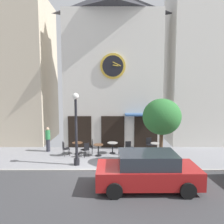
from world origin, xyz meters
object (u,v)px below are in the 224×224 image
(cafe_chair_facing_wall, at_px, (64,148))
(cafe_table_near_curb, at_px, (97,148))
(cafe_table_center_left, at_px, (76,146))
(cafe_table_center_right, at_px, (112,146))
(parked_car_red, at_px, (146,170))
(cafe_chair_right_end, at_px, (85,149))
(pedestrian_green, at_px, (47,139))
(cafe_table_rightmost, at_px, (154,147))
(cafe_chair_curbside, at_px, (128,147))
(street_tree, at_px, (161,117))
(street_lamp, at_px, (75,129))
(cafe_chair_mid_row, at_px, (90,145))
(cafe_table_leftmost, at_px, (129,152))
(cafe_chair_facing_street, at_px, (148,143))

(cafe_chair_facing_wall, bearing_deg, cafe_table_near_curb, -0.25)
(cafe_table_center_left, height_order, cafe_table_center_right, cafe_table_center_left)
(cafe_table_near_curb, bearing_deg, parked_car_red, -60.94)
(cafe_chair_right_end, distance_m, pedestrian_green, 2.97)
(cafe_table_center_right, distance_m, cafe_table_rightmost, 2.80)
(cafe_chair_curbside, bearing_deg, street_tree, -45.82)
(cafe_table_center_right, height_order, parked_car_red, parked_car_red)
(cafe_table_center_left, relative_size, cafe_table_center_right, 1.06)
(street_lamp, relative_size, cafe_chair_curbside, 4.47)
(street_tree, height_order, cafe_table_rightmost, street_tree)
(cafe_table_rightmost, distance_m, cafe_chair_mid_row, 4.24)
(cafe_table_leftmost, bearing_deg, street_lamp, -163.77)
(street_lamp, distance_m, cafe_table_near_curb, 2.49)
(cafe_table_near_curb, distance_m, cafe_table_rightmost, 3.72)
(cafe_table_center_left, height_order, pedestrian_green, pedestrian_green)
(cafe_table_leftmost, relative_size, pedestrian_green, 0.43)
(cafe_table_center_right, bearing_deg, cafe_chair_curbside, -22.53)
(cafe_chair_facing_wall, relative_size, parked_car_red, 0.21)
(street_tree, relative_size, cafe_table_near_curb, 5.04)
(street_tree, height_order, cafe_chair_right_end, street_tree)
(cafe_chair_mid_row, xyz_separation_m, cafe_chair_curbside, (2.46, -0.46, 0.00))
(cafe_chair_facing_wall, height_order, pedestrian_green, pedestrian_green)
(cafe_chair_facing_street, relative_size, cafe_chair_mid_row, 1.00)
(cafe_table_center_right, height_order, cafe_table_rightmost, cafe_table_rightmost)
(cafe_table_rightmost, relative_size, cafe_chair_right_end, 0.83)
(cafe_chair_mid_row, bearing_deg, cafe_chair_curbside, -10.62)
(cafe_table_near_curb, height_order, cafe_table_rightmost, cafe_table_rightmost)
(cafe_table_center_left, distance_m, cafe_chair_facing_street, 4.89)
(cafe_table_center_left, distance_m, cafe_chair_curbside, 3.34)
(cafe_chair_mid_row, distance_m, cafe_chair_curbside, 2.51)
(cafe_table_leftmost, relative_size, cafe_table_rightmost, 0.96)
(cafe_table_rightmost, relative_size, cafe_chair_mid_row, 0.83)
(cafe_table_center_left, distance_m, pedestrian_green, 2.21)
(street_tree, relative_size, cafe_chair_facing_wall, 4.14)
(cafe_table_rightmost, xyz_separation_m, cafe_chair_mid_row, (-4.23, 0.23, 0.03))
(parked_car_red, bearing_deg, pedestrian_green, 138.33)
(street_tree, relative_size, cafe_chair_mid_row, 4.14)
(pedestrian_green, bearing_deg, cafe_chair_facing_wall, -34.58)
(street_lamp, bearing_deg, cafe_chair_right_end, 76.70)
(cafe_table_leftmost, relative_size, cafe_chair_curbside, 0.80)
(cafe_table_leftmost, bearing_deg, pedestrian_green, 163.01)
(cafe_chair_curbside, distance_m, pedestrian_green, 5.51)
(cafe_chair_curbside, height_order, pedestrian_green, pedestrian_green)
(cafe_table_leftmost, distance_m, pedestrian_green, 5.69)
(street_tree, height_order, cafe_table_leftmost, street_tree)
(cafe_table_center_left, relative_size, cafe_chair_mid_row, 0.86)
(cafe_table_center_right, height_order, cafe_table_leftmost, cafe_table_center_right)
(cafe_chair_mid_row, bearing_deg, cafe_chair_facing_street, 8.08)
(cafe_chair_facing_wall, bearing_deg, pedestrian_green, 145.42)
(street_tree, bearing_deg, cafe_chair_right_end, 161.96)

